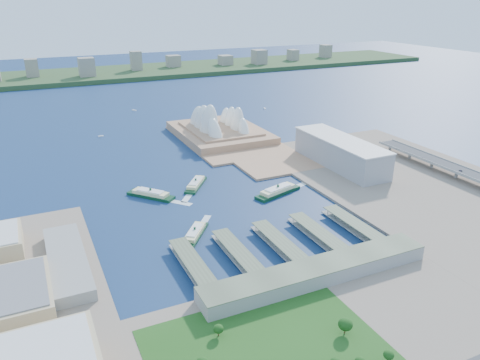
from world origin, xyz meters
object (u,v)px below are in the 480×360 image
ferry_d (278,189)px  car_c (461,171)px  ferry_a (151,193)px  opera_house (220,118)px  ferry_b (196,182)px  ferry_c (195,232)px  toaster_building (340,153)px

ferry_d → car_c: 230.23m
ferry_a → opera_house: bearing=8.0°
opera_house → ferry_a: bearing=-131.2°
opera_house → car_c: bearing=-58.2°
ferry_b → ferry_c: ferry_b is taller
toaster_building → ferry_d: toaster_building is taller
ferry_a → ferry_d: ferry_d is taller
toaster_building → ferry_a: (-256.69, 9.64, -15.07)m
toaster_building → ferry_c: (-242.97, -100.49, -15.73)m
car_c → ferry_c: bearing=-1.3°
opera_house → ferry_a: (-166.69, -190.36, -26.57)m
opera_house → ferry_a: 254.42m
ferry_a → ferry_b: size_ratio=1.09×
toaster_building → car_c: 148.01m
toaster_building → ferry_a: toaster_building is taller
ferry_a → car_c: (357.69, -117.72, 10.09)m
ferry_b → ferry_d: 100.62m
ferry_c → car_c: 344.23m
opera_house → toaster_building: opera_house is taller
opera_house → ferry_a: size_ratio=3.13×
ferry_b → ferry_c: bearing=-74.0°
ferry_a → car_c: bearing=-59.1°
opera_house → ferry_b: size_ratio=3.42×
toaster_building → ferry_c: bearing=-157.5°
ferry_d → car_c: bearing=-123.3°
opera_house → ferry_b: bearing=-120.8°
opera_house → ferry_a: opera_house is taller
opera_house → toaster_building: (90.00, -200.00, -11.50)m
ferry_b → car_c: size_ratio=11.33×
ferry_c → car_c: size_ratio=10.86×
toaster_building → ferry_c: size_ratio=3.07×
ferry_c → ferry_d: size_ratio=0.82×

